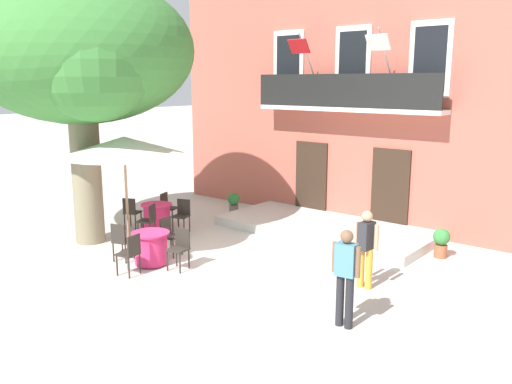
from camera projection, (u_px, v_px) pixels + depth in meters
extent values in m
plane|color=beige|center=(219.00, 263.00, 12.26)|extent=(120.00, 120.00, 0.00)
cube|color=#BC5B4C|center=(385.00, 93.00, 16.48)|extent=(13.00, 4.00, 7.50)
cube|color=#332319|center=(311.00, 180.00, 16.28)|extent=(1.10, 0.08, 2.30)
cube|color=#332319|center=(390.00, 190.00, 14.66)|extent=(1.10, 0.08, 2.30)
cube|color=silver|center=(289.00, 63.00, 16.12)|extent=(1.10, 0.08, 1.90)
cube|color=black|center=(288.00, 63.00, 16.10)|extent=(0.84, 0.04, 1.60)
cube|color=silver|center=(353.00, 61.00, 14.75)|extent=(1.10, 0.08, 1.90)
cube|color=black|center=(352.00, 61.00, 14.73)|extent=(0.84, 0.04, 1.60)
cube|color=silver|center=(430.00, 59.00, 13.38)|extent=(1.10, 0.08, 1.90)
cube|color=black|center=(430.00, 59.00, 13.36)|extent=(0.84, 0.04, 1.60)
cube|color=silver|center=(346.00, 109.00, 14.80)|extent=(5.60, 0.65, 0.12)
cube|color=black|center=(341.00, 91.00, 14.48)|extent=(5.60, 0.06, 0.90)
cylinder|color=#B2B2B7|center=(308.00, 58.00, 15.13)|extent=(0.04, 0.95, 1.33)
cube|color=red|center=(299.00, 46.00, 14.73)|extent=(0.60, 0.29, 0.38)
cylinder|color=#B2B2B7|center=(386.00, 55.00, 13.64)|extent=(0.04, 0.95, 1.33)
cube|color=white|center=(378.00, 42.00, 13.24)|extent=(0.60, 0.29, 0.38)
cylinder|color=#47423D|center=(281.00, 100.00, 16.21)|extent=(0.34, 0.34, 0.28)
ellipsoid|color=#2D7533|center=(281.00, 90.00, 16.15)|extent=(0.44, 0.44, 0.34)
cylinder|color=#995638|center=(312.00, 101.00, 15.50)|extent=(0.31, 0.31, 0.27)
ellipsoid|color=#38843D|center=(312.00, 88.00, 15.42)|extent=(0.40, 0.40, 0.47)
cylinder|color=slate|center=(347.00, 103.00, 14.79)|extent=(0.31, 0.31, 0.22)
ellipsoid|color=#38843D|center=(347.00, 91.00, 14.72)|extent=(0.40, 0.40, 0.44)
cylinder|color=#995638|center=(385.00, 103.00, 14.07)|extent=(0.26, 0.26, 0.25)
ellipsoid|color=#2D7533|center=(386.00, 93.00, 14.01)|extent=(0.33, 0.33, 0.32)
cylinder|color=#995638|center=(427.00, 103.00, 13.35)|extent=(0.24, 0.24, 0.31)
ellipsoid|color=#38843D|center=(428.00, 91.00, 13.29)|extent=(0.32, 0.32, 0.28)
cube|color=silver|center=(324.00, 228.00, 14.71)|extent=(5.87, 2.64, 0.25)
cylinder|color=#7F755B|center=(87.00, 181.00, 13.57)|extent=(0.74, 0.74, 3.20)
ellipsoid|color=#3D7F38|center=(79.00, 51.00, 12.91)|extent=(5.90, 5.31, 3.54)
sphere|color=#3D7F38|center=(70.00, 71.00, 14.57)|extent=(2.95, 2.95, 2.95)
sphere|color=#3D7F38|center=(94.00, 61.00, 11.61)|extent=(2.66, 2.66, 2.66)
cylinder|color=#E52D66|center=(151.00, 249.00, 12.07)|extent=(0.74, 0.74, 0.68)
cylinder|color=#E52D66|center=(150.00, 233.00, 12.00)|extent=(0.86, 0.86, 0.04)
cylinder|color=#2D2823|center=(152.00, 264.00, 12.15)|extent=(0.44, 0.44, 0.03)
cylinder|color=#2D2823|center=(180.00, 264.00, 11.54)|extent=(0.04, 0.04, 0.45)
cylinder|color=#2D2823|center=(167.00, 261.00, 11.69)|extent=(0.04, 0.04, 0.45)
cylinder|color=#2D2823|center=(189.00, 259.00, 11.83)|extent=(0.04, 0.04, 0.45)
cylinder|color=#2D2823|center=(177.00, 257.00, 11.99)|extent=(0.04, 0.04, 0.45)
cube|color=#2D2823|center=(178.00, 249.00, 11.71)|extent=(0.47, 0.47, 0.04)
cube|color=#2D2823|center=(182.00, 237.00, 11.82)|extent=(0.38, 0.11, 0.42)
cylinder|color=#2D2823|center=(182.00, 245.00, 12.80)|extent=(0.04, 0.04, 0.45)
cylinder|color=#2D2823|center=(173.00, 249.00, 12.51)|extent=(0.04, 0.04, 0.45)
cylinder|color=#2D2823|center=(171.00, 243.00, 12.97)|extent=(0.04, 0.04, 0.45)
cylinder|color=#2D2823|center=(162.00, 247.00, 12.68)|extent=(0.04, 0.04, 0.45)
cube|color=#2D2823|center=(172.00, 236.00, 12.69)|extent=(0.46, 0.46, 0.04)
cube|color=#2D2823|center=(166.00, 226.00, 12.73)|extent=(0.10, 0.38, 0.42)
cylinder|color=#2D2823|center=(122.00, 248.00, 12.60)|extent=(0.04, 0.04, 0.45)
cylinder|color=#2D2823|center=(134.00, 250.00, 12.48)|extent=(0.04, 0.04, 0.45)
cylinder|color=#2D2823|center=(113.00, 252.00, 12.30)|extent=(0.04, 0.04, 0.45)
cylinder|color=#2D2823|center=(126.00, 254.00, 12.17)|extent=(0.04, 0.04, 0.45)
cube|color=#2D2823|center=(123.00, 241.00, 12.34)|extent=(0.50, 0.50, 0.04)
cube|color=#2D2823|center=(118.00, 233.00, 12.13)|extent=(0.38, 0.15, 0.42)
cylinder|color=#2D2823|center=(117.00, 266.00, 11.40)|extent=(0.04, 0.04, 0.45)
cylinder|color=#2D2823|center=(128.00, 261.00, 11.69)|extent=(0.04, 0.04, 0.45)
cylinder|color=#2D2823|center=(129.00, 268.00, 11.24)|extent=(0.04, 0.04, 0.45)
cylinder|color=#2D2823|center=(140.00, 264.00, 11.53)|extent=(0.04, 0.04, 0.45)
cube|color=#2D2823|center=(128.00, 254.00, 11.41)|extent=(0.46, 0.46, 0.04)
cube|color=#2D2823|center=(134.00, 245.00, 11.28)|extent=(0.11, 0.38, 0.42)
cylinder|color=#E52D66|center=(157.00, 218.00, 14.86)|extent=(0.74, 0.74, 0.68)
cylinder|color=#E52D66|center=(156.00, 205.00, 14.78)|extent=(0.86, 0.86, 0.04)
cylinder|color=#2D2823|center=(157.00, 230.00, 14.93)|extent=(0.44, 0.44, 0.03)
cylinder|color=#2D2823|center=(138.00, 231.00, 14.04)|extent=(0.04, 0.04, 0.45)
cylinder|color=#2D2823|center=(143.00, 228.00, 14.36)|extent=(0.04, 0.04, 0.45)
cylinder|color=#2D2823|center=(150.00, 232.00, 13.97)|extent=(0.04, 0.04, 0.45)
cylinder|color=#2D2823|center=(155.00, 228.00, 14.30)|extent=(0.04, 0.04, 0.45)
cube|color=#2D2823|center=(146.00, 221.00, 14.12)|extent=(0.54, 0.54, 0.04)
cube|color=#2D2823|center=(152.00, 213.00, 14.04)|extent=(0.22, 0.35, 0.42)
cylinder|color=#2D2823|center=(184.00, 227.00, 14.44)|extent=(0.04, 0.04, 0.45)
cylinder|color=#2D2823|center=(173.00, 226.00, 14.55)|extent=(0.04, 0.04, 0.45)
cylinder|color=#2D2823|center=(190.00, 224.00, 14.75)|extent=(0.04, 0.04, 0.45)
cylinder|color=#2D2823|center=(179.00, 223.00, 14.86)|extent=(0.04, 0.04, 0.45)
cube|color=#2D2823|center=(181.00, 216.00, 14.60)|extent=(0.51, 0.51, 0.04)
cube|color=#2D2823|center=(184.00, 207.00, 14.72)|extent=(0.37, 0.17, 0.42)
cylinder|color=#2D2823|center=(178.00, 215.00, 15.68)|extent=(0.04, 0.04, 0.45)
cylinder|color=#2D2823|center=(172.00, 218.00, 15.37)|extent=(0.04, 0.04, 0.45)
cylinder|color=#2D2823|center=(168.00, 214.00, 15.79)|extent=(0.04, 0.04, 0.45)
cylinder|color=#2D2823|center=(162.00, 217.00, 15.48)|extent=(0.04, 0.04, 0.45)
cube|color=#2D2823|center=(170.00, 208.00, 15.53)|extent=(0.51, 0.51, 0.04)
cube|color=#2D2823|center=(164.00, 200.00, 15.54)|extent=(0.17, 0.37, 0.42)
cylinder|color=#2D2823|center=(131.00, 219.00, 15.29)|extent=(0.04, 0.04, 0.45)
cylinder|color=#2D2823|center=(141.00, 220.00, 15.20)|extent=(0.04, 0.04, 0.45)
cylinder|color=#2D2823|center=(125.00, 222.00, 14.97)|extent=(0.04, 0.04, 0.45)
cylinder|color=#2D2823|center=(135.00, 223.00, 14.88)|extent=(0.04, 0.04, 0.45)
cube|color=#2D2823|center=(133.00, 212.00, 15.04)|extent=(0.53, 0.53, 0.04)
cube|color=#2D2823|center=(129.00, 206.00, 14.82)|extent=(0.36, 0.19, 0.42)
cylinder|color=#997A56|center=(127.00, 203.00, 12.62)|extent=(0.06, 0.06, 2.55)
cylinder|color=#333333|center=(129.00, 252.00, 12.88)|extent=(0.44, 0.44, 0.08)
cone|color=white|center=(124.00, 146.00, 12.35)|extent=(2.90, 2.90, 0.45)
cylinder|color=slate|center=(234.00, 210.00, 16.69)|extent=(0.29, 0.29, 0.31)
ellipsoid|color=#2D7533|center=(234.00, 199.00, 16.62)|extent=(0.37, 0.37, 0.38)
cylinder|color=#995638|center=(441.00, 251.00, 12.61)|extent=(0.30, 0.30, 0.31)
ellipsoid|color=#38843D|center=(442.00, 237.00, 12.54)|extent=(0.39, 0.39, 0.40)
cylinder|color=#232328|center=(340.00, 300.00, 9.04)|extent=(0.14, 0.14, 0.92)
cylinder|color=#232328|center=(349.00, 303.00, 8.93)|extent=(0.14, 0.14, 0.92)
cube|color=teal|center=(346.00, 260.00, 8.83)|extent=(0.37, 0.26, 0.56)
sphere|color=brown|center=(347.00, 236.00, 8.75)|extent=(0.22, 0.22, 0.22)
cylinder|color=brown|center=(335.00, 257.00, 8.97)|extent=(0.09, 0.09, 0.52)
cylinder|color=brown|center=(358.00, 262.00, 8.69)|extent=(0.09, 0.09, 0.52)
cylinder|color=gold|center=(361.00, 267.00, 10.76)|extent=(0.14, 0.14, 0.81)
cylinder|color=gold|center=(369.00, 269.00, 10.65)|extent=(0.14, 0.14, 0.81)
cube|color=#2D2D33|center=(366.00, 236.00, 10.56)|extent=(0.25, 0.36, 0.56)
sphere|color=tan|center=(367.00, 216.00, 10.48)|extent=(0.22, 0.22, 0.22)
cylinder|color=tan|center=(356.00, 234.00, 10.70)|extent=(0.09, 0.09, 0.52)
cylinder|color=tan|center=(376.00, 238.00, 10.43)|extent=(0.09, 0.09, 0.52)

